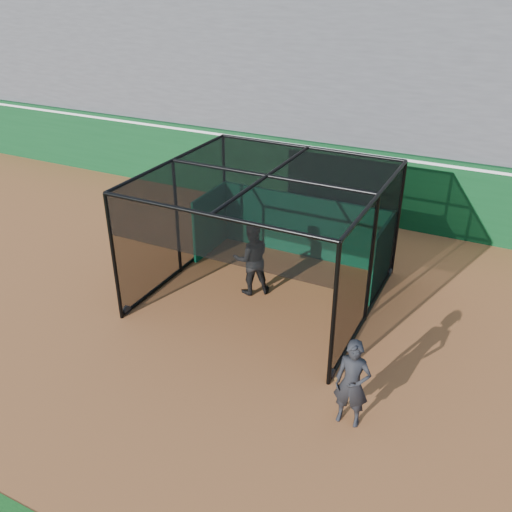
% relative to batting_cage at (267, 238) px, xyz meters
% --- Properties ---
extents(ground, '(120.00, 120.00, 0.00)m').
position_rel_batting_cage_xyz_m(ground, '(-0.46, -2.59, -1.64)').
color(ground, '#9A582C').
rests_on(ground, ground).
extents(outfield_wall, '(50.00, 0.50, 2.50)m').
position_rel_batting_cage_xyz_m(outfield_wall, '(-0.46, 5.91, -0.35)').
color(outfield_wall, '#0A3B18').
rests_on(outfield_wall, ground).
extents(grandstand, '(50.00, 7.85, 8.95)m').
position_rel_batting_cage_xyz_m(grandstand, '(-0.46, 9.68, 2.84)').
color(grandstand, '#4C4C4F').
rests_on(grandstand, ground).
extents(batting_cage, '(5.50, 5.33, 3.29)m').
position_rel_batting_cage_xyz_m(batting_cage, '(0.00, 0.00, 0.00)').
color(batting_cage, black).
rests_on(batting_cage, ground).
extents(batter, '(1.23, 1.19, 1.99)m').
position_rel_batting_cage_xyz_m(batter, '(-0.39, -0.09, -0.64)').
color(batter, black).
rests_on(batter, ground).
extents(on_deck_player, '(0.69, 0.47, 1.83)m').
position_rel_batting_cage_xyz_m(on_deck_player, '(3.40, -3.46, -0.73)').
color(on_deck_player, black).
rests_on(on_deck_player, ground).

